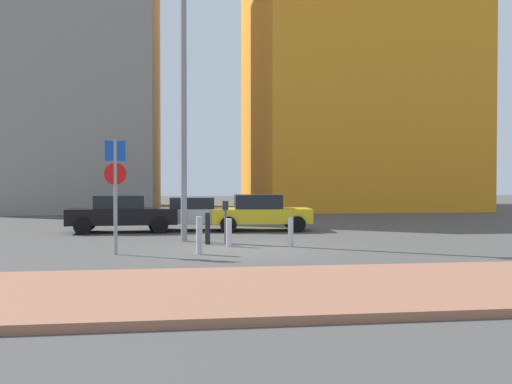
{
  "coord_description": "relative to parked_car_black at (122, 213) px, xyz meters",
  "views": [
    {
      "loc": [
        -1.83,
        -16.33,
        2.0
      ],
      "look_at": [
        0.82,
        3.11,
        1.62
      ],
      "focal_mm": 39.22,
      "sensor_mm": 36.0,
      "label": 1
    }
  ],
  "objects": [
    {
      "name": "ground_plane",
      "position": [
        4.09,
        -6.07,
        -0.75
      ],
      "size": [
        120.0,
        120.0,
        0.0
      ],
      "primitive_type": "plane",
      "color": "#4C4947"
    },
    {
      "name": "traffic_bollard_mid",
      "position": [
        2.77,
        -7.12,
        -0.23
      ],
      "size": [
        0.17,
        0.17,
        1.04
      ],
      "primitive_type": "cylinder",
      "color": "#B7B7BC",
      "rests_on": "ground"
    },
    {
      "name": "building_under_construction",
      "position": [
        -4.67,
        18.99,
        10.89
      ],
      "size": [
        10.57,
        14.63,
        23.27
      ],
      "primitive_type": "cube",
      "color": "gray",
      "rests_on": "ground"
    },
    {
      "name": "parked_car_yellow",
      "position": [
        5.47,
        -0.02,
        0.01
      ],
      "size": [
        4.07,
        2.23,
        1.46
      ],
      "color": "gold",
      "rests_on": "ground"
    },
    {
      "name": "parking_meter",
      "position": [
        3.69,
        -4.67,
        0.14
      ],
      "size": [
        0.18,
        0.14,
        1.37
      ],
      "color": "#4C4C51",
      "rests_on": "ground"
    },
    {
      "name": "building_colorful_midrise",
      "position": [
        15.16,
        19.95,
        12.2
      ],
      "size": [
        14.64,
        17.61,
        25.9
      ],
      "primitive_type": "cube",
      "color": "orange",
      "rests_on": "ground"
    },
    {
      "name": "parked_car_black",
      "position": [
        0.0,
        0.0,
        0.0
      ],
      "size": [
        4.26,
        2.08,
        1.45
      ],
      "color": "black",
      "rests_on": "ground"
    },
    {
      "name": "street_lamp",
      "position": [
        2.38,
        -3.69,
        4.3
      ],
      "size": [
        0.7,
        0.36,
        8.79
      ],
      "color": "gray",
      "rests_on": "ground"
    },
    {
      "name": "traffic_bollard_near",
      "position": [
        5.6,
        -5.69,
        -0.3
      ],
      "size": [
        0.17,
        0.17,
        0.9
      ],
      "primitive_type": "cylinder",
      "color": "#B7B7BC",
      "rests_on": "ground"
    },
    {
      "name": "parked_car_silver",
      "position": [
        2.81,
        0.47,
        -0.05
      ],
      "size": [
        4.25,
        2.15,
        1.35
      ],
      "color": "#B7BABF",
      "rests_on": "ground"
    },
    {
      "name": "traffic_bollard_far",
      "position": [
        3.74,
        -5.39,
        -0.32
      ],
      "size": [
        0.18,
        0.18,
        0.86
      ],
      "primitive_type": "cylinder",
      "color": "#B7B7BC",
      "rests_on": "ground"
    },
    {
      "name": "traffic_bollard_edge",
      "position": [
        3.12,
        -4.66,
        -0.25
      ],
      "size": [
        0.16,
        0.16,
        1.0
      ],
      "primitive_type": "cylinder",
      "color": "black",
      "rests_on": "ground"
    },
    {
      "name": "parking_sign_post",
      "position": [
        0.51,
        -6.83,
        1.23
      ],
      "size": [
        0.6,
        0.1,
        3.13
      ],
      "color": "gray",
      "rests_on": "ground"
    },
    {
      "name": "sidewalk_brick",
      "position": [
        4.09,
        -12.63,
        -0.68
      ],
      "size": [
        40.0,
        4.49,
        0.14
      ],
      "primitive_type": "cube",
      "color": "#9E664C",
      "rests_on": "ground"
    }
  ]
}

